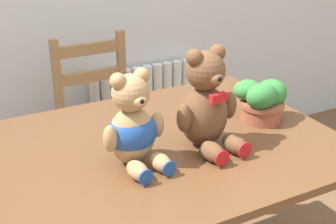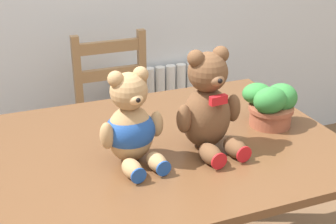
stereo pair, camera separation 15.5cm
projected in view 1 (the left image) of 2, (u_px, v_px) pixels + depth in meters
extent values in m
cylinder|color=white|center=(97.00, 126.00, 2.83)|extent=(0.06, 0.06, 0.66)
cylinder|color=white|center=(108.00, 124.00, 2.86)|extent=(0.06, 0.06, 0.66)
cylinder|color=white|center=(118.00, 122.00, 2.89)|extent=(0.06, 0.06, 0.66)
cylinder|color=white|center=(128.00, 119.00, 2.92)|extent=(0.06, 0.06, 0.66)
cylinder|color=white|center=(138.00, 117.00, 2.94)|extent=(0.06, 0.06, 0.66)
cylinder|color=white|center=(148.00, 115.00, 2.97)|extent=(0.06, 0.06, 0.66)
cylinder|color=white|center=(158.00, 113.00, 3.00)|extent=(0.06, 0.06, 0.66)
cylinder|color=white|center=(167.00, 111.00, 3.03)|extent=(0.06, 0.06, 0.66)
cylinder|color=white|center=(177.00, 109.00, 3.06)|extent=(0.06, 0.06, 0.66)
cylinder|color=white|center=(186.00, 107.00, 3.09)|extent=(0.06, 0.06, 0.66)
cube|color=white|center=(144.00, 159.00, 3.09)|extent=(0.69, 0.10, 0.04)
cube|color=brown|center=(164.00, 147.00, 1.68)|extent=(1.23, 0.95, 0.03)
cube|color=brown|center=(224.00, 154.00, 2.43)|extent=(0.06, 0.06, 0.75)
cube|color=#997047|center=(106.00, 139.00, 2.43)|extent=(0.39, 0.41, 0.03)
cube|color=#997047|center=(153.00, 185.00, 2.45)|extent=(0.04, 0.04, 0.43)
cube|color=#997047|center=(88.00, 203.00, 2.30)|extent=(0.04, 0.04, 0.43)
cube|color=#997047|center=(123.00, 114.00, 2.64)|extent=(0.04, 0.04, 0.95)
cube|color=#997047|center=(62.00, 126.00, 2.49)|extent=(0.04, 0.04, 0.95)
cube|color=#997047|center=(89.00, 49.00, 2.40)|extent=(0.31, 0.03, 0.06)
cube|color=#997047|center=(91.00, 76.00, 2.46)|extent=(0.31, 0.03, 0.06)
ellipsoid|color=tan|center=(132.00, 135.00, 1.52)|extent=(0.17, 0.15, 0.19)
sphere|color=tan|center=(130.00, 93.00, 1.46)|extent=(0.12, 0.12, 0.12)
sphere|color=tan|center=(142.00, 75.00, 1.46)|extent=(0.05, 0.05, 0.05)
sphere|color=tan|center=(118.00, 81.00, 1.41)|extent=(0.05, 0.05, 0.05)
ellipsoid|color=#E5B279|center=(138.00, 100.00, 1.43)|extent=(0.06, 0.05, 0.04)
sphere|color=black|center=(142.00, 101.00, 1.41)|extent=(0.02, 0.02, 0.02)
ellipsoid|color=tan|center=(157.00, 124.00, 1.54)|extent=(0.05, 0.05, 0.09)
ellipsoid|color=tan|center=(110.00, 139.00, 1.45)|extent=(0.05, 0.05, 0.09)
ellipsoid|color=tan|center=(161.00, 162.00, 1.49)|extent=(0.07, 0.10, 0.06)
cylinder|color=#1E4793|center=(169.00, 169.00, 1.46)|extent=(0.05, 0.01, 0.05)
ellipsoid|color=tan|center=(138.00, 171.00, 1.45)|extent=(0.07, 0.10, 0.06)
cylinder|color=#1E4793|center=(146.00, 177.00, 1.41)|extent=(0.05, 0.01, 0.05)
ellipsoid|color=#1E4793|center=(132.00, 133.00, 1.51)|extent=(0.19, 0.17, 0.14)
ellipsoid|color=brown|center=(204.00, 116.00, 1.63)|extent=(0.19, 0.17, 0.22)
sphere|color=brown|center=(205.00, 71.00, 1.56)|extent=(0.14, 0.14, 0.14)
sphere|color=brown|center=(217.00, 53.00, 1.56)|extent=(0.06, 0.06, 0.06)
sphere|color=brown|center=(194.00, 57.00, 1.52)|extent=(0.06, 0.06, 0.06)
ellipsoid|color=#8C5F3F|center=(215.00, 78.00, 1.53)|extent=(0.06, 0.06, 0.04)
sphere|color=black|center=(220.00, 79.00, 1.51)|extent=(0.02, 0.02, 0.02)
ellipsoid|color=brown|center=(229.00, 105.00, 1.66)|extent=(0.06, 0.06, 0.10)
ellipsoid|color=brown|center=(184.00, 118.00, 1.56)|extent=(0.06, 0.06, 0.10)
ellipsoid|color=brown|center=(234.00, 144.00, 1.60)|extent=(0.07, 0.11, 0.06)
cylinder|color=red|center=(245.00, 150.00, 1.56)|extent=(0.06, 0.01, 0.06)
ellipsoid|color=brown|center=(212.00, 152.00, 1.55)|extent=(0.07, 0.11, 0.06)
cylinder|color=red|center=(222.00, 158.00, 1.51)|extent=(0.06, 0.01, 0.06)
cube|color=red|center=(218.00, 98.00, 1.54)|extent=(0.06, 0.03, 0.03)
cylinder|color=#9E5138|center=(262.00, 111.00, 1.84)|extent=(0.16, 0.16, 0.08)
cylinder|color=#9E5138|center=(262.00, 104.00, 1.82)|extent=(0.17, 0.17, 0.02)
ellipsoid|color=#337F38|center=(271.00, 93.00, 1.83)|extent=(0.13, 0.12, 0.11)
ellipsoid|color=#337F38|center=(247.00, 90.00, 1.84)|extent=(0.12, 0.10, 0.08)
ellipsoid|color=#337F38|center=(262.00, 96.00, 1.77)|extent=(0.13, 0.10, 0.10)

